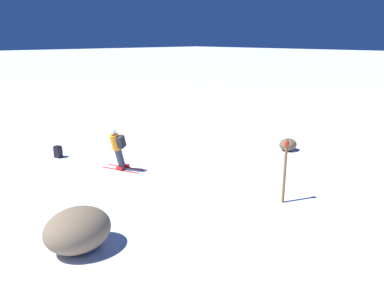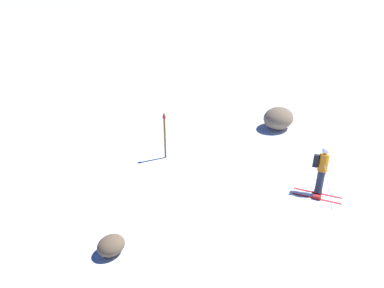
# 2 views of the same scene
# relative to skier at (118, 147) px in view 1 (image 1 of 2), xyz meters

# --- Properties ---
(ground_plane) EXTENTS (300.00, 300.00, 0.00)m
(ground_plane) POSITION_rel_skier_xyz_m (0.68, -0.13, -0.96)
(ground_plane) COLOR white
(skier) EXTENTS (1.32, 1.72, 1.76)m
(skier) POSITION_rel_skier_xyz_m (0.00, 0.00, 0.00)
(skier) COLOR red
(skier) RESTS_ON ground
(spare_backpack) EXTENTS (0.30, 0.35, 0.50)m
(spare_backpack) POSITION_rel_skier_xyz_m (0.91, -3.18, -0.72)
(spare_backpack) COLOR black
(spare_backpack) RESTS_ON ground
(exposed_boulder_0) EXTENTS (1.59, 1.35, 1.03)m
(exposed_boulder_0) POSITION_rel_skier_xyz_m (3.65, 3.98, -0.44)
(exposed_boulder_0) COLOR #7A664C
(exposed_boulder_0) RESTS_ON ground
(exposed_boulder_1) EXTENTS (0.84, 0.71, 0.54)m
(exposed_boulder_1) POSITION_rel_skier_xyz_m (-6.96, 2.85, -0.69)
(exposed_boulder_1) COLOR brown
(exposed_boulder_1) RESTS_ON ground
(trail_marker) EXTENTS (0.13, 0.13, 2.00)m
(trail_marker) POSITION_rel_skier_xyz_m (-2.12, 5.79, 0.14)
(trail_marker) COLOR brown
(trail_marker) RESTS_ON ground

